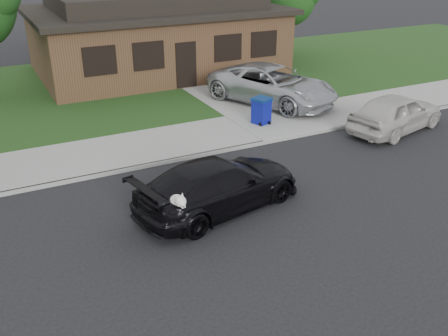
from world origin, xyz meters
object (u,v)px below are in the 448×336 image
white_compact (396,113)px  recycling_bin (261,111)px  sedan (219,185)px  minivan (272,85)px

white_compact → recycling_bin: size_ratio=4.17×
white_compact → recycling_bin: (-4.22, 2.70, -0.09)m
sedan → recycling_bin: 6.58m
sedan → recycling_bin: sedan is taller
sedan → minivan: (6.02, 7.01, 0.24)m
minivan → white_compact: minivan is taller
minivan → recycling_bin: minivan is taller
sedan → recycling_bin: size_ratio=4.98×
sedan → white_compact: bearing=-87.3°
recycling_bin → white_compact: bearing=-54.2°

